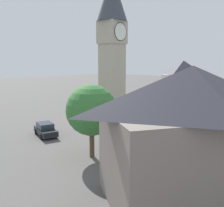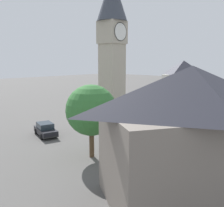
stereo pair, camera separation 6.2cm
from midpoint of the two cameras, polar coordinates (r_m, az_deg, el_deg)
name	(u,v)px [view 1 (the left image)]	position (r m, az deg, el deg)	size (l,w,h in m)	color
ground_plane	(112,128)	(33.30, -0.05, -5.46)	(200.00, 200.00, 0.00)	#565451
clock_tower	(112,40)	(32.23, -0.06, 14.19)	(3.73, 3.73, 19.25)	gray
car_blue_kerb	(159,120)	(34.83, 10.48, -3.65)	(4.14, 1.84, 1.53)	#2D5BB7
car_silver_kerb	(46,129)	(30.62, -14.81, -5.67)	(2.71, 4.43, 1.53)	black
car_red_corner	(215,140)	(27.74, 22.21, -7.69)	(4.00, 4.20, 1.53)	white
pedestrian	(126,112)	(38.43, 3.22, -1.87)	(0.55, 0.27, 1.69)	#2D3351
tree	(91,110)	(22.51, -4.73, -1.52)	(4.57, 4.57, 6.64)	brown
building_shop_left	(190,133)	(16.39, 17.01, -6.36)	(12.38, 10.95, 8.41)	slate
building_terrace_right	(183,82)	(52.18, 15.60, 4.65)	(7.45, 6.96, 8.69)	silver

